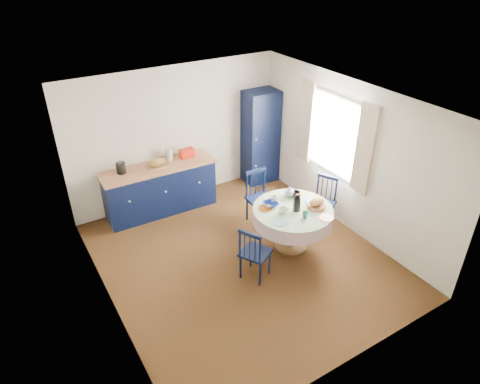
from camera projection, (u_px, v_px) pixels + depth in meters
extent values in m
plane|color=black|center=(242.00, 258.00, 6.65)|extent=(4.50, 4.50, 0.00)
plane|color=white|center=(243.00, 103.00, 5.38)|extent=(4.50, 4.50, 0.00)
cube|color=white|center=(176.00, 135.00, 7.67)|extent=(4.00, 0.02, 2.50)
cube|color=white|center=(101.00, 233.00, 5.12)|extent=(0.02, 4.50, 2.50)
cube|color=white|center=(347.00, 157.00, 6.92)|extent=(0.02, 4.50, 2.50)
plane|color=white|center=(336.00, 136.00, 7.01)|extent=(0.00, 1.20, 1.20)
cube|color=#EEE4C9|center=(365.00, 150.00, 6.44)|extent=(0.05, 0.34, 1.45)
cube|color=#EEE4C9|center=(306.00, 121.00, 7.46)|extent=(0.05, 0.34, 1.45)
cube|color=black|center=(160.00, 189.00, 7.64)|extent=(1.96, 0.63, 0.85)
cube|color=#B37751|center=(158.00, 167.00, 7.42)|extent=(2.02, 0.67, 0.04)
cube|color=#9C180A|center=(187.00, 153.00, 7.66)|extent=(0.26, 0.15, 0.16)
cube|color=#B37751|center=(157.00, 166.00, 7.38)|extent=(0.35, 0.25, 0.02)
ellipsoid|color=#B48A46|center=(156.00, 162.00, 7.34)|extent=(0.31, 0.20, 0.13)
cylinder|color=silver|center=(169.00, 154.00, 7.56)|extent=(0.12, 0.12, 0.22)
cube|color=black|center=(260.00, 137.00, 8.39)|extent=(0.67, 0.48, 1.86)
cylinder|color=white|center=(257.00, 140.00, 8.06)|extent=(0.04, 0.02, 0.04)
cylinder|color=white|center=(256.00, 166.00, 8.35)|extent=(0.04, 0.02, 0.04)
cylinder|color=#4F3916|center=(290.00, 247.00, 6.87)|extent=(0.51, 0.51, 0.05)
cylinder|color=#4F3916|center=(292.00, 229.00, 6.70)|extent=(0.11, 0.11, 0.67)
cylinder|color=#4F3916|center=(293.00, 210.00, 6.52)|extent=(1.17, 1.17, 0.03)
cylinder|color=white|center=(293.00, 216.00, 6.57)|extent=(1.23, 1.23, 0.22)
cylinder|color=white|center=(293.00, 209.00, 6.51)|extent=(1.23, 1.23, 0.01)
cylinder|color=#87B1B6|center=(281.00, 222.00, 6.19)|extent=(0.22, 0.22, 0.01)
cylinder|color=#CB6B1B|center=(326.00, 218.00, 6.29)|extent=(0.22, 0.22, 0.01)
cylinder|color=navy|center=(312.00, 201.00, 6.68)|extent=(0.22, 0.22, 0.01)
cylinder|color=#96C783|center=(282.00, 197.00, 6.79)|extent=(0.22, 0.22, 0.01)
cylinder|color=#CB6B1B|center=(265.00, 208.00, 6.51)|extent=(0.22, 0.22, 0.01)
cylinder|color=#9F643F|center=(316.00, 206.00, 6.53)|extent=(0.28, 0.28, 0.05)
ellipsoid|color=#B48A46|center=(317.00, 202.00, 6.49)|extent=(0.26, 0.16, 0.11)
cube|color=silver|center=(285.00, 209.00, 6.47)|extent=(0.10, 0.07, 0.04)
cylinder|color=black|center=(269.00, 262.00, 6.26)|extent=(0.03, 0.03, 0.40)
cylinder|color=black|center=(250.00, 256.00, 6.40)|extent=(0.03, 0.03, 0.40)
cylinder|color=black|center=(260.00, 274.00, 6.04)|extent=(0.03, 0.03, 0.40)
cylinder|color=black|center=(240.00, 267.00, 6.18)|extent=(0.03, 0.03, 0.40)
cube|color=black|center=(255.00, 253.00, 6.11)|extent=(0.51, 0.52, 0.04)
cylinder|color=black|center=(260.00, 250.00, 5.80)|extent=(0.03, 0.03, 0.45)
cylinder|color=black|center=(240.00, 243.00, 5.94)|extent=(0.03, 0.03, 0.45)
cube|color=black|center=(250.00, 235.00, 5.76)|extent=(0.20, 0.33, 0.06)
cylinder|color=black|center=(255.00, 250.00, 5.84)|extent=(0.02, 0.02, 0.37)
cylinder|color=black|center=(250.00, 248.00, 5.88)|extent=(0.02, 0.02, 0.37)
cylinder|color=black|center=(244.00, 246.00, 5.91)|extent=(0.02, 0.02, 0.37)
cylinder|color=black|center=(256.00, 218.00, 7.23)|extent=(0.04, 0.04, 0.43)
cylinder|color=black|center=(274.00, 213.00, 7.36)|extent=(0.04, 0.04, 0.43)
cylinder|color=black|center=(247.00, 209.00, 7.47)|extent=(0.04, 0.04, 0.43)
cylinder|color=black|center=(264.00, 204.00, 7.61)|extent=(0.04, 0.04, 0.43)
cube|color=black|center=(261.00, 199.00, 7.30)|extent=(0.45, 0.43, 0.04)
cylinder|color=black|center=(247.00, 185.00, 7.24)|extent=(0.04, 0.04, 0.48)
cylinder|color=black|center=(264.00, 180.00, 7.38)|extent=(0.04, 0.04, 0.48)
cube|color=black|center=(256.00, 171.00, 7.20)|extent=(0.39, 0.07, 0.06)
cylinder|color=black|center=(251.00, 185.00, 7.29)|extent=(0.02, 0.02, 0.40)
cylinder|color=black|center=(256.00, 183.00, 7.32)|extent=(0.02, 0.02, 0.40)
cylinder|color=black|center=(260.00, 182.00, 7.36)|extent=(0.02, 0.02, 0.40)
cylinder|color=black|center=(308.00, 216.00, 7.31)|extent=(0.03, 0.03, 0.41)
cylinder|color=black|center=(326.00, 222.00, 7.17)|extent=(0.03, 0.03, 0.41)
cylinder|color=black|center=(315.00, 208.00, 7.53)|extent=(0.03, 0.03, 0.41)
cylinder|color=black|center=(333.00, 213.00, 7.39)|extent=(0.03, 0.03, 0.41)
cube|color=black|center=(322.00, 204.00, 7.23)|extent=(0.52, 0.53, 0.04)
cylinder|color=black|center=(318.00, 185.00, 7.32)|extent=(0.03, 0.03, 0.45)
cylinder|color=black|center=(336.00, 190.00, 7.17)|extent=(0.03, 0.03, 0.45)
cube|color=black|center=(328.00, 177.00, 7.14)|extent=(0.20, 0.34, 0.06)
cylinder|color=black|center=(322.00, 187.00, 7.29)|extent=(0.02, 0.02, 0.38)
cylinder|color=black|center=(327.00, 189.00, 7.25)|extent=(0.02, 0.02, 0.38)
cylinder|color=black|center=(331.00, 190.00, 7.22)|extent=(0.02, 0.02, 0.38)
imported|color=silver|center=(283.00, 210.00, 6.39)|extent=(0.12, 0.12, 0.09)
imported|color=#297267|center=(305.00, 215.00, 6.28)|extent=(0.09, 0.09, 0.09)
imported|color=black|center=(296.00, 194.00, 6.77)|extent=(0.13, 0.13, 0.10)
imported|color=silver|center=(273.00, 199.00, 6.64)|extent=(0.11, 0.11, 0.10)
imported|color=navy|center=(270.00, 204.00, 6.56)|extent=(0.24, 0.24, 0.06)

